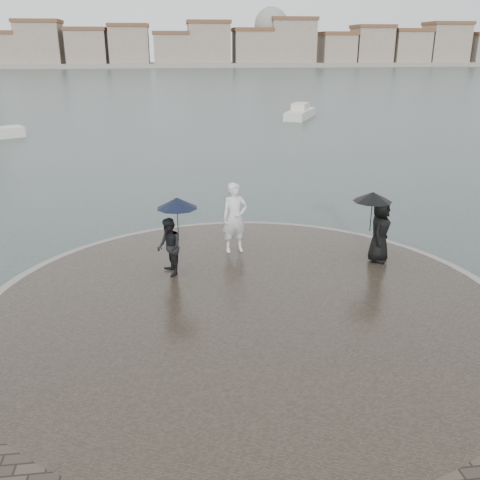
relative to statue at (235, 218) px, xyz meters
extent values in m
plane|color=#2B3835|center=(-0.12, -6.87, -1.37)|extent=(400.00, 400.00, 0.00)
cylinder|color=gray|center=(-0.12, -3.37, -1.21)|extent=(12.50, 12.50, 0.32)
cylinder|color=#2D261E|center=(-0.12, -3.37, -1.19)|extent=(11.90, 11.90, 0.36)
imported|color=silver|center=(0.00, 0.00, 0.00)|extent=(0.80, 0.59, 2.02)
imported|color=black|center=(-1.88, -1.46, -0.25)|extent=(0.74, 0.86, 1.52)
cylinder|color=black|center=(-1.63, -1.36, 0.34)|extent=(0.02, 0.02, 0.90)
cone|color=black|center=(-1.63, -1.36, 0.89)|extent=(1.04, 1.04, 0.28)
imported|color=black|center=(3.84, -1.25, -0.14)|extent=(0.93, 1.01, 1.74)
cylinder|color=black|center=(3.59, -1.15, 0.29)|extent=(0.02, 0.02, 0.90)
cone|color=black|center=(3.59, -1.15, 0.81)|extent=(1.05, 1.05, 0.26)
cube|color=gray|center=(-0.12, 156.13, -0.77)|extent=(260.00, 20.00, 1.20)
cube|color=#A1907F|center=(-48.12, 153.13, 3.13)|extent=(10.00, 10.00, 9.00)
cube|color=#A1907F|center=(-37.12, 153.13, 4.63)|extent=(12.00, 10.00, 12.00)
cube|color=brown|center=(-37.12, 153.13, 11.13)|extent=(12.60, 10.60, 1.00)
cube|color=#A1907F|center=(-24.12, 153.13, 3.63)|extent=(11.00, 10.00, 10.00)
cube|color=brown|center=(-24.12, 153.13, 9.13)|extent=(11.60, 10.60, 1.00)
cube|color=#A1907F|center=(-12.12, 153.13, 4.13)|extent=(11.00, 10.00, 11.00)
cube|color=brown|center=(-12.12, 153.13, 10.13)|extent=(11.60, 10.60, 1.00)
cube|color=#A1907F|center=(-0.12, 153.13, 3.13)|extent=(10.00, 10.00, 9.00)
cube|color=brown|center=(-0.12, 153.13, 8.13)|extent=(10.60, 10.60, 1.00)
cube|color=#A1907F|center=(10.88, 153.13, 4.63)|extent=(12.00, 10.00, 12.00)
cube|color=brown|center=(10.88, 153.13, 11.13)|extent=(12.60, 10.60, 1.00)
cube|color=#A1907F|center=(23.88, 153.13, 3.63)|extent=(11.00, 10.00, 10.00)
cube|color=brown|center=(23.88, 153.13, 9.13)|extent=(11.60, 10.60, 1.00)
cube|color=#A1907F|center=(35.88, 153.13, 5.13)|extent=(13.00, 10.00, 13.00)
cube|color=brown|center=(35.88, 153.13, 12.13)|extent=(13.60, 10.60, 1.00)
cube|color=#A1907F|center=(49.88, 153.13, 3.13)|extent=(10.00, 10.00, 9.00)
cube|color=brown|center=(49.88, 153.13, 8.13)|extent=(10.60, 10.60, 1.00)
cube|color=#A1907F|center=(60.88, 153.13, 4.13)|extent=(11.00, 10.00, 11.00)
cube|color=brown|center=(60.88, 153.13, 10.13)|extent=(11.60, 10.60, 1.00)
cube|color=#A1907F|center=(72.88, 153.13, 3.63)|extent=(11.00, 10.00, 10.00)
cube|color=brown|center=(72.88, 153.13, 9.13)|extent=(11.60, 10.60, 1.00)
cube|color=#A1907F|center=(84.88, 153.13, 4.63)|extent=(12.00, 10.00, 12.00)
cube|color=brown|center=(84.88, 153.13, 11.13)|extent=(12.60, 10.60, 1.00)
sphere|color=gray|center=(29.88, 155.13, 10.63)|extent=(10.00, 10.00, 10.00)
cube|color=beige|center=(9.69, 32.30, -1.12)|extent=(3.88, 5.64, 0.90)
cube|color=beige|center=(9.69, 32.30, -0.52)|extent=(1.97, 2.33, 0.90)
camera|label=1|loc=(-1.74, -14.42, 4.61)|focal=40.00mm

